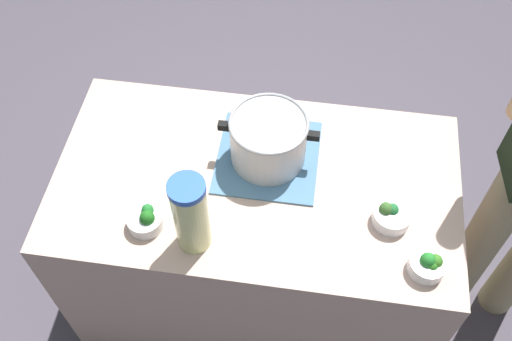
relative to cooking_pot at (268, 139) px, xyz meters
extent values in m
plane|color=#524B56|center=(-0.03, -0.09, -0.98)|extent=(8.00, 8.00, 0.00)
cube|color=#C9A898|center=(-0.03, -0.09, -0.54)|extent=(1.31, 0.73, 0.89)
cube|color=teal|center=(0.00, 0.00, -0.09)|extent=(0.33, 0.34, 0.01)
cylinder|color=#B7B7BC|center=(0.00, 0.00, -0.01)|extent=(0.24, 0.24, 0.17)
torus|color=#99999E|center=(0.00, 0.00, 0.08)|extent=(0.25, 0.25, 0.01)
cube|color=black|center=(-0.14, 0.00, 0.04)|extent=(0.04, 0.02, 0.02)
cube|color=black|center=(0.14, 0.00, 0.04)|extent=(0.04, 0.02, 0.02)
cylinder|color=beige|center=(-0.18, -0.34, 0.04)|extent=(0.10, 0.10, 0.27)
cylinder|color=blue|center=(-0.18, -0.34, 0.18)|extent=(0.11, 0.11, 0.02)
ellipsoid|color=yellow|center=(-0.16, -0.34, 0.06)|extent=(0.04, 0.04, 0.01)
cylinder|color=silver|center=(-0.33, -0.31, -0.08)|extent=(0.11, 0.11, 0.05)
ellipsoid|color=#1F661D|center=(-0.32, -0.31, -0.05)|extent=(0.05, 0.05, 0.05)
ellipsoid|color=#22732E|center=(-0.33, -0.28, -0.05)|extent=(0.04, 0.04, 0.04)
cylinder|color=silver|center=(0.40, -0.19, -0.07)|extent=(0.12, 0.12, 0.05)
ellipsoid|color=#3A652A|center=(0.38, -0.18, -0.05)|extent=(0.04, 0.04, 0.05)
ellipsoid|color=#236D35|center=(0.40, -0.18, -0.05)|extent=(0.04, 0.04, 0.05)
cylinder|color=silver|center=(0.51, -0.34, -0.07)|extent=(0.11, 0.11, 0.05)
ellipsoid|color=#26802C|center=(0.50, -0.34, -0.05)|extent=(0.04, 0.04, 0.05)
ellipsoid|color=#387723|center=(0.53, -0.33, -0.05)|extent=(0.04, 0.04, 0.05)
ellipsoid|color=#2F7621|center=(0.52, -0.35, -0.06)|extent=(0.04, 0.04, 0.04)
cylinder|color=tan|center=(0.82, 0.03, -0.53)|extent=(0.14, 0.14, 0.92)
camera|label=1|loc=(0.13, -1.17, 1.47)|focal=41.42mm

